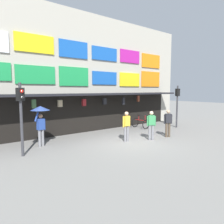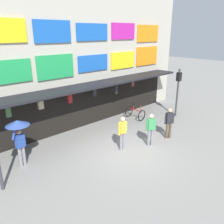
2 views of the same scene
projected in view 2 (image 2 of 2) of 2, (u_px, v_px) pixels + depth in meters
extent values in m
plane|color=gray|center=(126.00, 151.00, 11.07)|extent=(80.00, 80.00, 0.00)
cube|color=#B2AD9E|center=(69.00, 59.00, 12.93)|extent=(18.00, 1.20, 8.00)
cube|color=black|center=(84.00, 87.00, 12.49)|extent=(15.30, 1.40, 0.12)
cube|color=yellow|center=(0.00, 30.00, 9.61)|extent=(2.23, 0.08, 1.02)
cube|color=blue|center=(53.00, 31.00, 11.21)|extent=(2.01, 0.08, 1.06)
cube|color=blue|center=(92.00, 32.00, 12.80)|extent=(2.16, 0.08, 0.92)
cube|color=#B71E93|center=(123.00, 31.00, 14.36)|extent=(2.00, 0.08, 0.97)
cube|color=orange|center=(148.00, 33.00, 15.99)|extent=(2.21, 0.08, 1.11)
cube|color=green|center=(6.00, 72.00, 10.19)|extent=(2.28, 0.08, 1.04)
cube|color=green|center=(56.00, 67.00, 11.77)|extent=(2.08, 0.08, 1.20)
cube|color=blue|center=(93.00, 63.00, 13.36)|extent=(2.13, 0.08, 0.91)
cube|color=yellow|center=(123.00, 60.00, 14.95)|extent=(2.07, 0.08, 1.04)
cube|color=orange|center=(147.00, 56.00, 16.50)|extent=(2.24, 0.08, 1.27)
cylinder|color=black|center=(7.00, 105.00, 9.97)|extent=(0.02, 0.02, 0.17)
cube|color=#477042|center=(8.00, 112.00, 10.07)|extent=(0.22, 0.13, 0.48)
cylinder|color=black|center=(40.00, 98.00, 11.07)|extent=(0.02, 0.02, 0.26)
cube|color=tan|center=(41.00, 105.00, 11.18)|extent=(0.26, 0.16, 0.41)
cylinder|color=black|center=(69.00, 93.00, 12.06)|extent=(0.02, 0.02, 0.24)
cube|color=maroon|center=(70.00, 99.00, 12.17)|extent=(0.24, 0.15, 0.44)
cylinder|color=black|center=(94.00, 87.00, 13.24)|extent=(0.02, 0.02, 0.23)
cube|color=#232328|center=(94.00, 93.00, 13.35)|extent=(0.27, 0.16, 0.42)
cylinder|color=black|center=(116.00, 84.00, 14.06)|extent=(0.02, 0.02, 0.22)
cube|color=#232328|center=(116.00, 90.00, 14.18)|extent=(0.21, 0.12, 0.50)
cylinder|color=black|center=(133.00, 79.00, 15.36)|extent=(0.02, 0.02, 0.12)
cube|color=brown|center=(133.00, 83.00, 15.46)|extent=(0.20, 0.12, 0.46)
cube|color=black|center=(78.00, 108.00, 13.41)|extent=(15.30, 0.04, 2.50)
cylinder|color=#38383D|center=(177.00, 93.00, 15.19)|extent=(0.12, 0.12, 3.20)
cube|color=black|center=(179.00, 77.00, 14.82)|extent=(0.31, 0.28, 0.56)
sphere|color=red|center=(178.00, 74.00, 14.88)|extent=(0.15, 0.15, 0.15)
sphere|color=black|center=(177.00, 78.00, 14.97)|extent=(0.15, 0.15, 0.15)
torus|color=black|center=(142.00, 115.00, 14.74)|extent=(0.72, 0.07, 0.72)
torus|color=black|center=(129.00, 111.00, 15.49)|extent=(0.72, 0.07, 0.72)
cylinder|color=#B21E1E|center=(135.00, 110.00, 15.03)|extent=(0.07, 0.99, 0.05)
cylinder|color=#B21E1E|center=(133.00, 107.00, 15.08)|extent=(0.04, 0.04, 0.35)
cube|color=black|center=(134.00, 104.00, 15.02)|extent=(0.10, 0.20, 0.06)
cylinder|color=#B21E1E|center=(141.00, 109.00, 14.65)|extent=(0.04, 0.04, 0.50)
cylinder|color=black|center=(141.00, 105.00, 14.57)|extent=(0.44, 0.04, 0.04)
cylinder|color=brown|center=(170.00, 130.00, 12.34)|extent=(0.14, 0.14, 0.88)
cylinder|color=brown|center=(167.00, 130.00, 12.30)|extent=(0.14, 0.14, 0.88)
cube|color=#232328|center=(169.00, 118.00, 12.09)|extent=(0.42, 0.37, 0.56)
sphere|color=tan|center=(170.00, 110.00, 11.95)|extent=(0.22, 0.22, 0.22)
cylinder|color=#232328|center=(173.00, 118.00, 12.15)|extent=(0.09, 0.09, 0.56)
cylinder|color=#232328|center=(166.00, 119.00, 12.05)|extent=(0.09, 0.09, 0.56)
cylinder|color=gray|center=(24.00, 155.00, 9.83)|extent=(0.14, 0.14, 0.88)
cylinder|color=gray|center=(20.00, 157.00, 9.69)|extent=(0.14, 0.14, 0.88)
cube|color=#28479E|center=(20.00, 141.00, 9.52)|extent=(0.40, 0.30, 0.56)
sphere|color=#A87A5B|center=(19.00, 132.00, 9.39)|extent=(0.22, 0.22, 0.22)
cylinder|color=#28479E|center=(25.00, 140.00, 9.71)|extent=(0.09, 0.09, 0.56)
cylinder|color=#28479E|center=(14.00, 134.00, 9.22)|extent=(0.23, 0.09, 0.48)
cylinder|color=#4C3823|center=(13.00, 132.00, 9.18)|extent=(0.02, 0.02, 0.55)
cone|color=#334C99|center=(17.00, 123.00, 9.26)|extent=(0.96, 0.96, 0.22)
cylinder|color=gray|center=(121.00, 142.00, 11.05)|extent=(0.14, 0.14, 0.88)
cylinder|color=gray|center=(124.00, 141.00, 11.16)|extent=(0.14, 0.14, 0.88)
cube|color=gold|center=(123.00, 127.00, 10.87)|extent=(0.37, 0.23, 0.56)
sphere|color=tan|center=(123.00, 119.00, 10.73)|extent=(0.22, 0.22, 0.22)
cylinder|color=gold|center=(119.00, 130.00, 10.75)|extent=(0.09, 0.09, 0.56)
cylinder|color=gold|center=(126.00, 127.00, 11.02)|extent=(0.09, 0.09, 0.56)
cylinder|color=gray|center=(152.00, 137.00, 11.53)|extent=(0.14, 0.14, 0.88)
cylinder|color=gray|center=(149.00, 137.00, 11.49)|extent=(0.14, 0.14, 0.88)
cube|color=#388E51|center=(151.00, 124.00, 11.27)|extent=(0.42, 0.37, 0.56)
sphere|color=beige|center=(152.00, 116.00, 11.14)|extent=(0.22, 0.22, 0.22)
cylinder|color=#388E51|center=(155.00, 125.00, 11.34)|extent=(0.09, 0.09, 0.56)
cylinder|color=#388E51|center=(147.00, 125.00, 11.24)|extent=(0.09, 0.09, 0.56)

